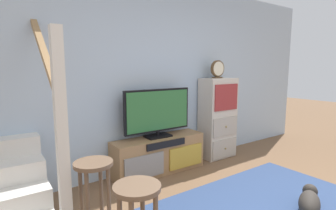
% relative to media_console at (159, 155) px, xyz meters
% --- Properties ---
extents(back_wall, '(6.40, 0.12, 2.70)m').
position_rel_media_console_xyz_m(back_wall, '(0.30, 0.27, 1.10)').
color(back_wall, '#A8BCD1').
rests_on(back_wall, ground_plane).
extents(media_console, '(1.36, 0.38, 0.51)m').
position_rel_media_console_xyz_m(media_console, '(0.00, 0.00, 0.00)').
color(media_console, '#997047').
rests_on(media_console, ground_plane).
extents(television, '(1.03, 0.22, 0.67)m').
position_rel_media_console_xyz_m(television, '(-0.00, 0.02, 0.61)').
color(television, black).
rests_on(television, media_console).
extents(side_cabinet, '(0.58, 0.38, 1.30)m').
position_rel_media_console_xyz_m(side_cabinet, '(1.16, 0.01, 0.40)').
color(side_cabinet, beige).
rests_on(side_cabinet, ground_plane).
extents(desk_clock, '(0.26, 0.08, 0.28)m').
position_rel_media_console_xyz_m(desk_clock, '(1.11, -0.00, 1.19)').
color(desk_clock, '#4C3823').
rests_on(desk_clock, side_cabinet).
extents(bar_stool_near, '(0.34, 0.34, 0.67)m').
position_rel_media_console_xyz_m(bar_stool_near, '(-1.12, -1.44, 0.25)').
color(bar_stool_near, brown).
rests_on(bar_stool_near, ground_plane).
extents(bar_stool_far, '(0.34, 0.34, 0.66)m').
position_rel_media_console_xyz_m(bar_stool_far, '(-1.21, -0.81, 0.24)').
color(bar_stool_far, brown).
rests_on(bar_stool_far, ground_plane).
extents(dog, '(0.51, 0.37, 0.23)m').
position_rel_media_console_xyz_m(dog, '(0.69, -1.76, -0.14)').
color(dog, '#332D28').
rests_on(dog, ground_plane).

